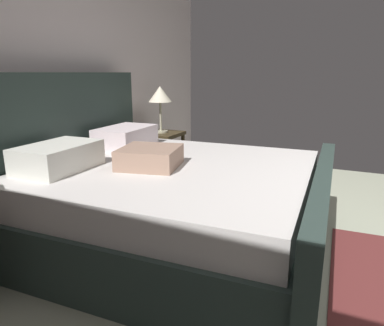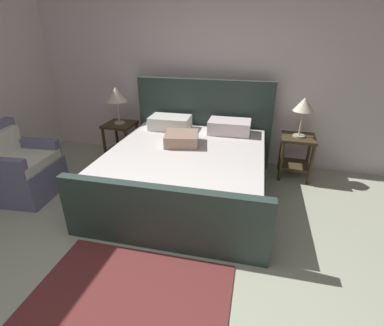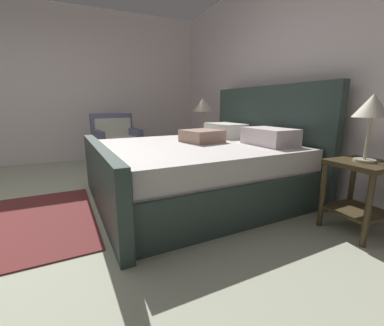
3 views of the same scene
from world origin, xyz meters
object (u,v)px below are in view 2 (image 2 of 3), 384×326
object	(u,v)px
table_lamp_right	(304,106)
nightstand_left	(121,135)
armchair	(19,170)
table_lamp_left	(116,95)
bed	(189,167)
nightstand_right	(296,150)

from	to	relation	value
table_lamp_right	nightstand_left	xyz separation A→B (m)	(-2.63, -0.11, -0.62)
nightstand_left	armchair	size ratio (longest dim) A/B	0.67
nightstand_left	table_lamp_left	distance (m)	0.63
bed	nightstand_left	distance (m)	1.48
bed	nightstand_right	size ratio (longest dim) A/B	3.69
table_lamp_left	armchair	size ratio (longest dim) A/B	0.61
bed	armchair	bearing A→B (deg)	-162.59
nightstand_right	armchair	world-z (taller)	armchair
nightstand_right	armchair	xyz separation A→B (m)	(-3.32, -1.43, -0.06)
table_lamp_right	armchair	xyz separation A→B (m)	(-3.32, -1.43, -0.67)
table_lamp_right	table_lamp_left	bearing A→B (deg)	-177.58
bed	armchair	distance (m)	2.09
nightstand_left	armchair	world-z (taller)	armchair
nightstand_right	nightstand_left	world-z (taller)	same
bed	nightstand_left	xyz separation A→B (m)	(-1.31, 0.70, 0.05)
nightstand_left	table_lamp_left	bearing A→B (deg)	90.00
nightstand_left	table_lamp_left	size ratio (longest dim) A/B	1.09
table_lamp_right	table_lamp_left	size ratio (longest dim) A/B	0.96
bed	nightstand_left	size ratio (longest dim) A/B	3.69
armchair	nightstand_right	bearing A→B (deg)	23.39
armchair	table_lamp_right	bearing A→B (deg)	23.39
table_lamp_right	armchair	bearing A→B (deg)	-156.61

